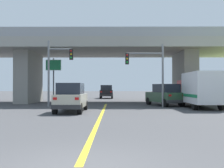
{
  "coord_description": "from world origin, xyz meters",
  "views": [
    {
      "loc": [
        0.77,
        -6.13,
        1.76
      ],
      "look_at": [
        0.63,
        19.01,
        2.02
      ],
      "focal_mm": 44.77,
      "sensor_mm": 36.0,
      "label": 1
    }
  ],
  "objects_px": {
    "highway_sign": "(53,70)",
    "suv_lead": "(71,98)",
    "traffic_signal_nearside": "(150,67)",
    "suv_crossing": "(165,95)",
    "sedan_oncoming": "(107,92)",
    "traffic_signal_farside": "(56,66)",
    "box_truck": "(200,89)"
  },
  "relations": [
    {
      "from": "suv_lead",
      "to": "highway_sign",
      "type": "height_order",
      "value": "highway_sign"
    },
    {
      "from": "suv_crossing",
      "to": "highway_sign",
      "type": "bearing_deg",
      "value": 143.36
    },
    {
      "from": "traffic_signal_nearside",
      "to": "traffic_signal_farside",
      "type": "bearing_deg",
      "value": 175.69
    },
    {
      "from": "box_truck",
      "to": "traffic_signal_farside",
      "type": "height_order",
      "value": "traffic_signal_farside"
    },
    {
      "from": "traffic_signal_nearside",
      "to": "suv_lead",
      "type": "bearing_deg",
      "value": -141.72
    },
    {
      "from": "suv_crossing",
      "to": "highway_sign",
      "type": "relative_size",
      "value": 1.0
    },
    {
      "from": "traffic_signal_nearside",
      "to": "suv_crossing",
      "type": "bearing_deg",
      "value": 44.71
    },
    {
      "from": "traffic_signal_farside",
      "to": "highway_sign",
      "type": "height_order",
      "value": "traffic_signal_farside"
    },
    {
      "from": "sedan_oncoming",
      "to": "suv_lead",
      "type": "bearing_deg",
      "value": -94.61
    },
    {
      "from": "suv_lead",
      "to": "box_truck",
      "type": "relative_size",
      "value": 0.7
    },
    {
      "from": "traffic_signal_farside",
      "to": "suv_lead",
      "type": "bearing_deg",
      "value": -68.21
    },
    {
      "from": "box_truck",
      "to": "highway_sign",
      "type": "xyz_separation_m",
      "value": [
        -13.53,
        6.42,
        1.99
      ]
    },
    {
      "from": "suv_crossing",
      "to": "highway_sign",
      "type": "distance_m",
      "value": 11.99
    },
    {
      "from": "sedan_oncoming",
      "to": "traffic_signal_farside",
      "type": "bearing_deg",
      "value": -102.87
    },
    {
      "from": "traffic_signal_farside",
      "to": "box_truck",
      "type": "bearing_deg",
      "value": -8.54
    },
    {
      "from": "sedan_oncoming",
      "to": "traffic_signal_nearside",
      "type": "xyz_separation_m",
      "value": [
        4.24,
        -18.35,
        2.44
      ]
    },
    {
      "from": "highway_sign",
      "to": "suv_crossing",
      "type": "bearing_deg",
      "value": -17.95
    },
    {
      "from": "traffic_signal_nearside",
      "to": "traffic_signal_farside",
      "type": "height_order",
      "value": "traffic_signal_farside"
    },
    {
      "from": "traffic_signal_nearside",
      "to": "traffic_signal_farside",
      "type": "xyz_separation_m",
      "value": [
        -8.29,
        0.63,
        0.21
      ]
    },
    {
      "from": "suv_crossing",
      "to": "sedan_oncoming",
      "type": "bearing_deg",
      "value": 90.55
    },
    {
      "from": "traffic_signal_nearside",
      "to": "highway_sign",
      "type": "height_order",
      "value": "traffic_signal_nearside"
    },
    {
      "from": "traffic_signal_nearside",
      "to": "highway_sign",
      "type": "xyz_separation_m",
      "value": [
        -9.54,
        5.2,
        0.1
      ]
    },
    {
      "from": "suv_lead",
      "to": "suv_crossing",
      "type": "xyz_separation_m",
      "value": [
        7.72,
        6.42,
        -0.0
      ]
    },
    {
      "from": "suv_crossing",
      "to": "box_truck",
      "type": "xyz_separation_m",
      "value": [
        2.39,
        -2.81,
        0.54
      ]
    },
    {
      "from": "box_truck",
      "to": "traffic_signal_farside",
      "type": "xyz_separation_m",
      "value": [
        -12.29,
        1.85,
        2.11
      ]
    },
    {
      "from": "suv_lead",
      "to": "traffic_signal_farside",
      "type": "distance_m",
      "value": 6.44
    },
    {
      "from": "suv_crossing",
      "to": "traffic_signal_nearside",
      "type": "relative_size",
      "value": 0.87
    },
    {
      "from": "highway_sign",
      "to": "suv_lead",
      "type": "bearing_deg",
      "value": -71.14
    },
    {
      "from": "suv_lead",
      "to": "traffic_signal_nearside",
      "type": "distance_m",
      "value": 8.16
    },
    {
      "from": "box_truck",
      "to": "traffic_signal_nearside",
      "type": "relative_size",
      "value": 1.22
    },
    {
      "from": "suv_lead",
      "to": "highway_sign",
      "type": "distance_m",
      "value": 10.89
    },
    {
      "from": "sedan_oncoming",
      "to": "highway_sign",
      "type": "bearing_deg",
      "value": -111.93
    }
  ]
}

